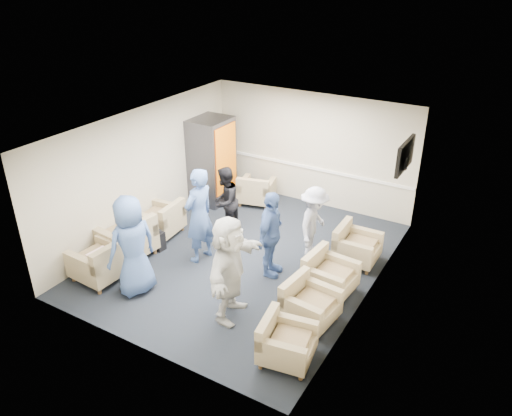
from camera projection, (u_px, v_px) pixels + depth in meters
The scene contains 25 objects.
floor at pixel (245, 258), 9.97m from camera, with size 6.00×6.00×0.00m, color black.
ceiling at pixel (244, 127), 8.76m from camera, with size 6.00×6.00×0.00m, color silver.
back_wall at pixel (311, 149), 11.68m from camera, with size 5.00×0.02×2.70m, color beige.
front_wall at pixel (134, 275), 7.05m from camera, with size 5.00×0.02×2.70m, color beige.
left_wall at pixel (143, 171), 10.49m from camera, with size 0.02×6.00×2.70m, color beige.
right_wall at pixel (373, 229), 8.23m from camera, with size 0.02×6.00×2.70m, color beige.
chair_rail at pixel (310, 168), 11.86m from camera, with size 4.98×0.04×0.06m, color white.
tv at pixel (405, 156), 9.34m from camera, with size 0.10×1.00×0.58m.
armchair_left_near at pixel (102, 263), 9.15m from camera, with size 0.91×0.91×0.69m.
armchair_left_mid at pixel (128, 240), 9.84m from camera, with size 1.03×1.03×0.75m.
armchair_left_far at pixel (162, 221), 10.67m from camera, with size 0.88×0.88×0.66m.
armchair_right_near at pixel (284, 343), 7.32m from camera, with size 0.86×0.86×0.60m.
armchair_right_midnear at pixel (308, 305), 8.11m from camera, with size 0.86×0.86×0.63m.
armchair_right_midfar at pixel (328, 276), 8.83m from camera, with size 0.86×0.86×0.64m.
armchair_right_far at pixel (354, 247), 9.73m from camera, with size 0.81×0.81×0.63m.
armchair_corner at pixel (256, 192), 12.04m from camera, with size 0.96×0.96×0.63m.
vending_machine at pixel (212, 160), 11.93m from camera, with size 0.83×0.98×2.06m.
backpack at pixel (157, 238), 10.16m from camera, with size 0.30×0.22×0.48m.
pillow at pixel (100, 255), 9.08m from camera, with size 0.40×0.30×0.12m, color white.
person_front_left at pixel (132, 246), 8.58m from camera, with size 0.91×0.59×1.85m, color #405E9B.
person_mid_left at pixel (199, 216), 9.52m from camera, with size 0.70×0.46×1.92m, color #405E9B.
person_back_left at pixel (225, 201), 10.54m from camera, with size 0.74×0.57×1.51m, color black.
person_back_right at pixel (314, 224), 9.65m from camera, with size 0.98×0.56×1.51m, color white.
person_mid_right at pixel (271, 235), 9.10m from camera, with size 0.99×0.41×1.68m, color #405E9B.
person_front_right at pixel (230, 269), 7.97m from camera, with size 1.70×0.54×1.83m, color silver.
Camera 1 is at (4.47, -7.20, 5.35)m, focal length 35.00 mm.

